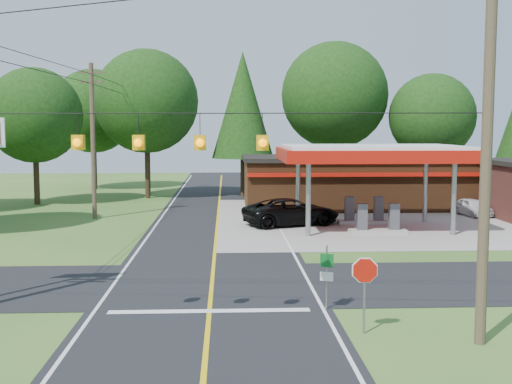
{
  "coord_description": "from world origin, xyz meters",
  "views": [
    {
      "loc": [
        0.56,
        -23.79,
        5.92
      ],
      "look_at": [
        2.0,
        7.0,
        2.8
      ],
      "focal_mm": 45.0,
      "sensor_mm": 36.0,
      "label": 1
    }
  ],
  "objects_px": {
    "gas_canopy": "(372,156)",
    "octagonal_stop_sign": "(365,277)",
    "sedan_car": "(472,207)",
    "suv_car": "(291,212)"
  },
  "relations": [
    {
      "from": "gas_canopy",
      "to": "octagonal_stop_sign",
      "type": "bearing_deg",
      "value": -103.31
    },
    {
      "from": "gas_canopy",
      "to": "octagonal_stop_sign",
      "type": "distance_m",
      "value": 19.71
    },
    {
      "from": "sedan_car",
      "to": "octagonal_stop_sign",
      "type": "height_order",
      "value": "octagonal_stop_sign"
    },
    {
      "from": "gas_canopy",
      "to": "suv_car",
      "type": "relative_size",
      "value": 1.81
    },
    {
      "from": "gas_canopy",
      "to": "suv_car",
      "type": "xyz_separation_m",
      "value": [
        -4.5,
        1.5,
        -3.45
      ]
    },
    {
      "from": "gas_canopy",
      "to": "sedan_car",
      "type": "distance_m",
      "value": 10.13
    },
    {
      "from": "octagonal_stop_sign",
      "to": "suv_car",
      "type": "bearing_deg",
      "value": 90.0
    },
    {
      "from": "gas_canopy",
      "to": "sedan_car",
      "type": "relative_size",
      "value": 3.06
    },
    {
      "from": "gas_canopy",
      "to": "suv_car",
      "type": "bearing_deg",
      "value": 161.57
    },
    {
      "from": "sedan_car",
      "to": "gas_canopy",
      "type": "bearing_deg",
      "value": -159.26
    }
  ]
}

